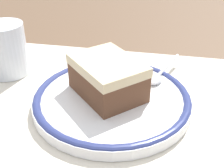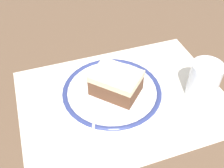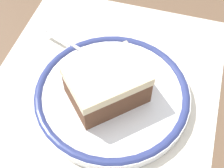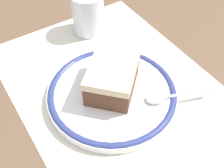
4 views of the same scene
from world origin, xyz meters
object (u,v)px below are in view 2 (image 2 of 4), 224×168
object	(u,v)px
plate	(112,92)
cake_slice	(116,83)
spoon	(94,118)
cup	(203,82)

from	to	relation	value
plate	cake_slice	distance (m)	0.03
cake_slice	plate	bearing A→B (deg)	-36.03
spoon	cake_slice	bearing A→B (deg)	-138.27
cake_slice	spoon	bearing A→B (deg)	41.73
cup	spoon	bearing A→B (deg)	0.92
cake_slice	cup	xyz separation A→B (m)	(-0.18, 0.06, -0.00)
spoon	cup	bearing A→B (deg)	-179.08
spoon	cup	xyz separation A→B (m)	(-0.25, -0.00, 0.02)
cake_slice	spoon	world-z (taller)	cake_slice
plate	spoon	world-z (taller)	spoon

